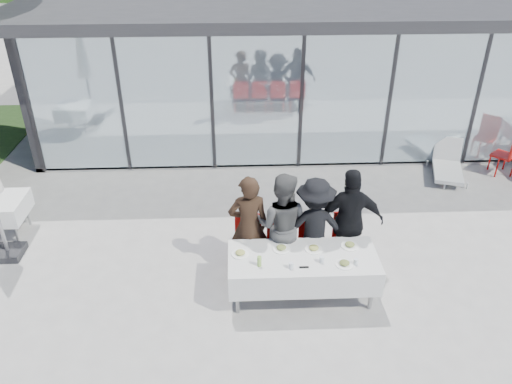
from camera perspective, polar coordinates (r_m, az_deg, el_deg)
The scene contains 22 objects.
ground at distance 8.28m, azimuth 0.94°, elevation -10.10°, with size 90.00×90.00×0.00m, color #A09C98.
pavilion at distance 15.02m, azimuth 7.15°, elevation 17.56°, with size 14.80×8.80×3.44m.
dining_table at distance 7.71m, azimuth 5.35°, elevation -8.59°, with size 2.26×0.96×0.75m.
diner_a at distance 7.97m, azimuth -0.86°, elevation -3.89°, with size 0.65×0.65×1.78m, color #322116.
diner_chair_a at distance 8.25m, azimuth -0.87°, elevation -5.52°, with size 0.44×0.44×0.97m.
diner_b at distance 7.99m, azimuth 2.95°, elevation -3.72°, with size 0.88×0.88×1.81m, color #515151.
diner_chair_b at distance 8.28m, azimuth 2.82°, elevation -5.43°, with size 0.44×0.44×0.97m.
diner_c at distance 8.08m, azimuth 6.67°, elevation -3.93°, with size 1.10×1.10×1.70m, color black.
diner_chair_c at distance 8.34m, azimuth 6.44°, elevation -5.31°, with size 0.44×0.44×0.97m.
diner_d at distance 8.15m, azimuth 10.66°, elevation -3.35°, with size 1.08×1.08×1.85m, color black.
diner_chair_d at distance 8.44m, azimuth 10.28°, elevation -5.16°, with size 0.44×0.44×0.97m.
plate_a at distance 7.57m, azimuth -1.81°, elevation -7.01°, with size 0.27×0.27×0.07m.
plate_b at distance 7.68m, azimuth 2.92°, elevation -6.43°, with size 0.27×0.27×0.07m.
plate_c at distance 7.72m, azimuth 6.62°, elevation -6.42°, with size 0.27×0.27×0.07m.
plate_d at distance 7.87m, azimuth 10.66°, elevation -5.99°, with size 0.27×0.27×0.07m.
plate_extra at distance 7.49m, azimuth 10.07°, elevation -8.06°, with size 0.27×0.27×0.07m.
juice_bottle at distance 7.33m, azimuth 0.38°, elevation -7.91°, with size 0.06×0.06×0.16m, color #85B44B.
drinking_glasses at distance 7.42m, azimuth 7.66°, elevation -7.97°, with size 1.03×0.19×0.10m.
folded_eyeglasses at distance 7.37m, azimuth 5.51°, elevation -8.56°, with size 0.14×0.03×0.01m, color black.
spare_table_left at distance 10.16m, azimuth -27.14°, elevation -1.68°, with size 0.86×0.86×0.74m.
spare_chair_b at distance 12.46m, azimuth 26.89°, elevation 4.00°, with size 0.62×0.62×0.97m.
lounger at distance 12.08m, azimuth 21.03°, elevation 3.05°, with size 0.96×1.45×0.72m.
Camera 1 is at (-0.41, -6.32, 5.34)m, focal length 35.00 mm.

